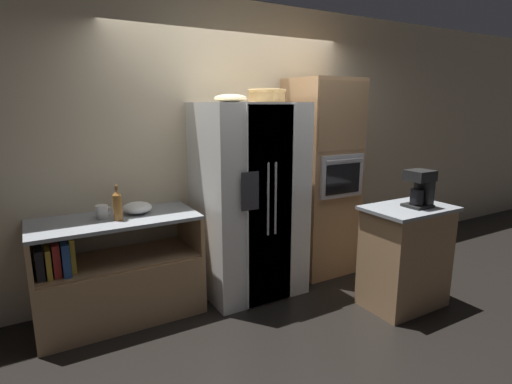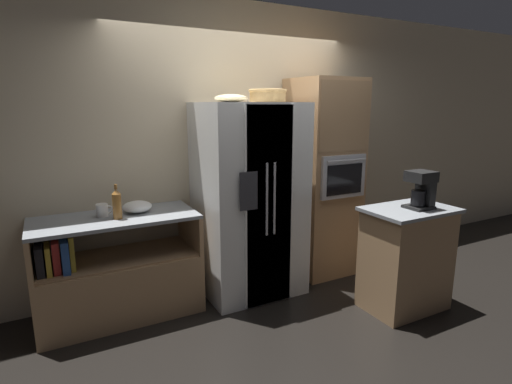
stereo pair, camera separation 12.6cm
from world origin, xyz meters
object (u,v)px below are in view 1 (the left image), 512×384
Objects in this scene: refrigerator at (249,200)px; mug at (102,212)px; coffee_maker at (421,187)px; fruit_bowl at (231,98)px; wall_oven at (321,177)px; bottle_tall at (118,205)px; mixing_bowl at (137,208)px; wicker_basket at (267,95)px.

mug is (-1.31, 0.13, 0.03)m from refrigerator.
mug is at bearing 154.72° from coffee_maker.
fruit_bowl is 2.22× the size of mug.
wall_oven is 2.13m from bottle_tall.
mixing_bowl is at bearing 177.76° from wall_oven.
fruit_bowl is at bearing -2.13° from mug.
refrigerator is 6.32× the size of bottle_tall.
bottle_tall is at bearing -178.19° from wall_oven.
mixing_bowl is 0.77× the size of coffee_maker.
bottle_tall is (-1.07, -0.09, -0.85)m from fruit_bowl.
bottle_tall is at bearing -142.49° from mixing_bowl.
wall_oven is 1.12m from wicker_basket.
bottle_tall is (-1.21, 0.00, 0.10)m from refrigerator.
bottle_tall is 0.18m from mug.
refrigerator reaches higher than mug.
bottle_tall reaches higher than mixing_bowl.
refrigerator is at bearing -32.06° from fruit_bowl.
coffee_maker is at bearing -25.28° from mug.
mug is at bearing 127.48° from bottle_tall.
fruit_bowl is (-1.06, 0.02, 0.83)m from wall_oven.
mug is at bearing 175.07° from wicker_basket.
bottle_tall is (-1.41, -0.00, -0.88)m from wicker_basket.
wicker_basket reaches higher than refrigerator.
coffee_maker is (0.95, -1.03, -0.78)m from wicker_basket.
mug is (-1.17, 0.04, -0.92)m from fruit_bowl.
wicker_basket is 1.42× the size of mixing_bowl.
wicker_basket reaches higher than mug.
mixing_bowl is (-1.03, 0.14, 0.02)m from refrigerator.
wall_oven is at bearing 4.25° from refrigerator.
wall_oven is 15.13× the size of mug.
bottle_tall is at bearing -179.99° from wicker_basket.
wicker_basket is 0.35m from fruit_bowl.
mug is at bearing -177.38° from mixing_bowl.
mug is at bearing 174.29° from refrigerator.
wall_oven is (0.92, 0.07, 0.12)m from refrigerator.
mug is at bearing 178.39° from wall_oven.
wicker_basket reaches higher than bottle_tall.
refrigerator is 13.36× the size of mug.
bottle_tall is at bearing -52.52° from mug.
mixing_bowl is at bearing 176.33° from fruit_bowl.
refrigerator is 0.93m from wall_oven.
wicker_basket is at bearing 0.33° from refrigerator.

